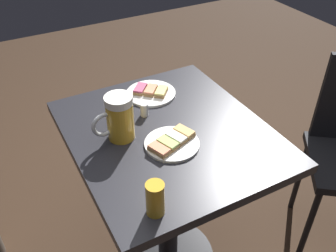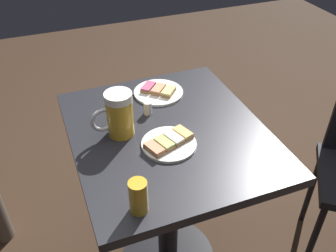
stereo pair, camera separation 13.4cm
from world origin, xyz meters
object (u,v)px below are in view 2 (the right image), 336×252
at_px(plate_far, 169,143).
at_px(plate_near, 158,91).
at_px(beer_mug, 118,114).
at_px(salt_shaker, 148,108).
at_px(beer_glass_small, 138,197).

bearing_deg(plate_far, plate_near, -13.80).
relative_size(plate_far, beer_mug, 1.14).
bearing_deg(salt_shaker, plate_far, -178.04).
distance_m(plate_near, salt_shaker, 0.15).
height_order(plate_far, salt_shaker, salt_shaker).
bearing_deg(beer_glass_small, plate_near, -24.94).
xyz_separation_m(plate_far, beer_glass_small, (-0.24, 0.18, 0.04)).
xyz_separation_m(beer_mug, salt_shaker, (0.08, -0.13, -0.06)).
distance_m(plate_far, beer_mug, 0.20).
relative_size(plate_near, plate_far, 1.07).
distance_m(plate_far, salt_shaker, 0.21).
distance_m(beer_mug, beer_glass_small, 0.36).
bearing_deg(beer_mug, plate_far, -131.47).
relative_size(beer_mug, salt_shaker, 3.26).
bearing_deg(beer_glass_small, salt_shaker, -21.59).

